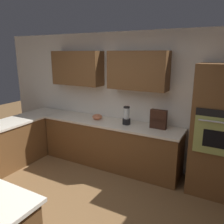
{
  "coord_description": "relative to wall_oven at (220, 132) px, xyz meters",
  "views": [
    {
      "loc": [
        -2.0,
        1.98,
        2.2
      ],
      "look_at": [
        -0.1,
        -1.47,
        1.18
      ],
      "focal_mm": 36.61,
      "sensor_mm": 36.0,
      "label": 1
    }
  ],
  "objects": [
    {
      "name": "mixing_bowl",
      "position": [
        2.25,
        -0.03,
        -0.07
      ],
      "size": [
        0.2,
        0.2,
        0.11
      ],
      "primitive_type": "ellipsoid",
      "color": "#CC724C",
      "rests_on": "countertop_back"
    },
    {
      "name": "wall_oven",
      "position": [
        0.0,
        0.0,
        0.0
      ],
      "size": [
        0.8,
        0.66,
        2.06
      ],
      "color": "brown",
      "rests_on": "ground"
    },
    {
      "name": "spice_rack",
      "position": [
        1.0,
        -0.08,
        0.04
      ],
      "size": [
        0.29,
        0.11,
        0.34
      ],
      "color": "#381E14",
      "rests_on": "countertop_back"
    },
    {
      "name": "ground_plane",
      "position": [
        1.85,
        1.72,
        -1.03
      ],
      "size": [
        14.0,
        14.0,
        0.0
      ],
      "primitive_type": "plane",
      "color": "brown"
    },
    {
      "name": "wall_back",
      "position": [
        1.92,
        -0.33,
        0.42
      ],
      "size": [
        6.0,
        0.44,
        2.6
      ],
      "color": "white",
      "rests_on": "ground"
    },
    {
      "name": "lower_cabinets_back",
      "position": [
        1.95,
        -0.0,
        -0.6
      ],
      "size": [
        2.8,
        0.6,
        0.86
      ],
      "primitive_type": "cube",
      "color": "brown",
      "rests_on": "ground"
    },
    {
      "name": "blender",
      "position": [
        1.6,
        -0.03,
        0.02
      ],
      "size": [
        0.15,
        0.15,
        0.34
      ],
      "color": "black",
      "rests_on": "countertop_back"
    },
    {
      "name": "countertop_back",
      "position": [
        1.95,
        -0.0,
        -0.15
      ],
      "size": [
        2.84,
        0.64,
        0.04
      ],
      "primitive_type": "cube",
      "color": "silver",
      "rests_on": "lower_cabinets_back"
    },
    {
      "name": "lower_cabinets_side",
      "position": [
        3.67,
        1.17,
        -0.6
      ],
      "size": [
        0.6,
        2.9,
        0.86
      ],
      "primitive_type": "cube",
      "color": "brown",
      "rests_on": "ground"
    }
  ]
}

